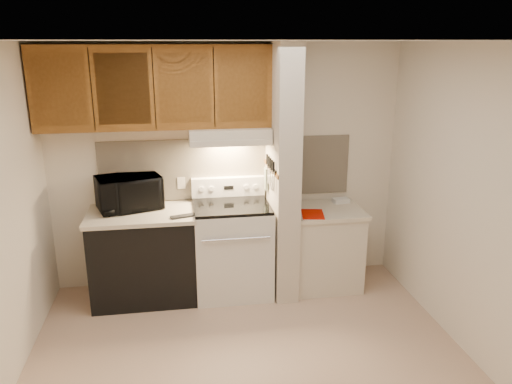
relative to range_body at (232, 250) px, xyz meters
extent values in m
plane|color=#CAA78D|center=(0.00, -1.16, -0.46)|extent=(3.60, 3.60, 0.00)
plane|color=white|center=(0.00, -1.16, 2.04)|extent=(3.60, 3.60, 0.00)
cube|color=#F2E5CE|center=(0.00, 0.34, 0.79)|extent=(3.60, 2.50, 0.02)
cube|color=#F2E5CE|center=(1.80, -1.16, 0.79)|extent=(0.02, 3.00, 2.50)
cube|color=beige|center=(0.00, 0.33, 0.78)|extent=(2.60, 0.02, 0.63)
cube|color=silver|center=(0.00, 0.00, 0.00)|extent=(0.76, 0.65, 0.92)
cube|color=black|center=(0.00, -0.32, 0.04)|extent=(0.50, 0.01, 0.30)
cylinder|color=silver|center=(0.00, -0.35, 0.26)|extent=(0.65, 0.02, 0.02)
cube|color=black|center=(0.00, 0.00, 0.48)|extent=(0.74, 0.64, 0.03)
cube|color=silver|center=(0.00, 0.28, 0.59)|extent=(0.76, 0.08, 0.20)
cube|color=black|center=(0.00, 0.24, 0.59)|extent=(0.10, 0.01, 0.04)
cylinder|color=silver|center=(-0.28, 0.24, 0.59)|extent=(0.05, 0.02, 0.05)
cylinder|color=silver|center=(-0.18, 0.24, 0.59)|extent=(0.05, 0.02, 0.05)
cylinder|color=silver|center=(0.18, 0.24, 0.59)|extent=(0.05, 0.02, 0.05)
cylinder|color=silver|center=(0.28, 0.24, 0.59)|extent=(0.05, 0.02, 0.05)
cube|color=black|center=(-0.88, 0.01, -0.03)|extent=(1.00, 0.63, 0.87)
cube|color=beige|center=(-0.88, 0.01, 0.43)|extent=(1.04, 0.67, 0.04)
cube|color=black|center=(-0.48, -0.19, 0.46)|extent=(0.25, 0.14, 0.02)
cylinder|color=#2D6564|center=(-1.23, 0.23, 0.50)|extent=(0.11, 0.11, 0.10)
cube|color=beige|center=(-0.48, 0.32, 0.64)|extent=(0.08, 0.01, 0.12)
imported|color=black|center=(-1.00, 0.15, 0.61)|extent=(0.69, 0.57, 0.33)
cube|color=beige|center=(0.51, -0.01, 0.79)|extent=(0.22, 0.70, 2.50)
cube|color=brown|center=(0.39, -0.01, 0.84)|extent=(0.01, 0.70, 0.04)
cube|color=black|center=(0.39, -0.06, 0.86)|extent=(0.02, 0.42, 0.04)
cube|color=silver|center=(0.38, -0.23, 0.76)|extent=(0.01, 0.03, 0.16)
cylinder|color=black|center=(0.38, -0.22, 0.91)|extent=(0.02, 0.02, 0.10)
cube|color=silver|center=(0.38, -0.14, 0.75)|extent=(0.01, 0.04, 0.18)
cylinder|color=black|center=(0.38, -0.15, 0.91)|extent=(0.02, 0.02, 0.10)
cube|color=silver|center=(0.38, -0.04, 0.74)|extent=(0.01, 0.04, 0.20)
cylinder|color=black|center=(0.38, -0.07, 0.91)|extent=(0.02, 0.02, 0.10)
cube|color=silver|center=(0.38, 0.04, 0.76)|extent=(0.01, 0.04, 0.16)
cylinder|color=black|center=(0.38, 0.01, 0.91)|extent=(0.02, 0.02, 0.10)
cube|color=silver|center=(0.38, 0.09, 0.75)|extent=(0.01, 0.04, 0.18)
cylinder|color=black|center=(0.38, 0.11, 0.91)|extent=(0.02, 0.02, 0.10)
cube|color=gray|center=(0.38, 0.17, 0.69)|extent=(0.03, 0.09, 0.22)
cube|color=beige|center=(0.97, -0.01, -0.06)|extent=(0.70, 0.60, 0.81)
cube|color=beige|center=(0.97, -0.01, 0.37)|extent=(0.74, 0.64, 0.04)
cube|color=#B31100|center=(0.79, -0.16, 0.39)|extent=(0.26, 0.32, 0.01)
cube|color=white|center=(1.19, 0.17, 0.41)|extent=(0.18, 0.13, 0.04)
cube|color=beige|center=(0.00, 0.12, 1.17)|extent=(0.78, 0.44, 0.15)
cube|color=beige|center=(0.00, -0.08, 1.12)|extent=(0.78, 0.04, 0.06)
cube|color=brown|center=(-0.69, 0.17, 1.62)|extent=(2.18, 0.33, 0.77)
cube|color=brown|center=(-1.51, 0.01, 1.62)|extent=(0.46, 0.01, 0.63)
cube|color=black|center=(-1.23, 0.01, 1.62)|extent=(0.01, 0.01, 0.73)
cube|color=brown|center=(-0.96, 0.01, 1.62)|extent=(0.46, 0.01, 0.63)
cube|color=black|center=(-0.69, 0.01, 1.62)|extent=(0.01, 0.01, 0.73)
cube|color=brown|center=(-0.42, 0.01, 1.62)|extent=(0.46, 0.01, 0.63)
cube|color=black|center=(-0.14, 0.01, 1.62)|extent=(0.01, 0.01, 0.73)
cube|color=brown|center=(0.13, 0.01, 1.62)|extent=(0.46, 0.01, 0.63)
camera|label=1|loc=(-0.51, -4.67, 2.03)|focal=35.00mm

